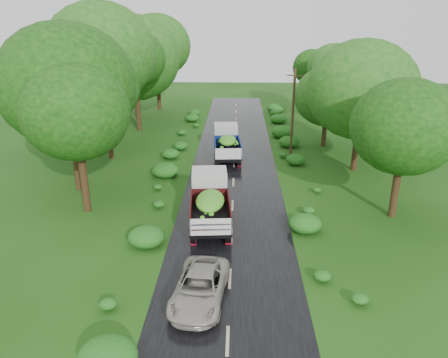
{
  "coord_description": "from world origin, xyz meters",
  "views": [
    {
      "loc": [
        0.29,
        -16.78,
        11.2
      ],
      "look_at": [
        -0.54,
        8.19,
        1.7
      ],
      "focal_mm": 35.0,
      "sensor_mm": 36.0,
      "label": 1
    }
  ],
  "objects_px": {
    "truck_near": "(210,199)",
    "car": "(200,287)",
    "utility_pole": "(293,114)",
    "truck_far": "(227,141)"
  },
  "relations": [
    {
      "from": "truck_near",
      "to": "car",
      "type": "bearing_deg",
      "value": -94.11
    },
    {
      "from": "truck_near",
      "to": "car",
      "type": "relative_size",
      "value": 1.38
    },
    {
      "from": "truck_near",
      "to": "truck_far",
      "type": "relative_size",
      "value": 1.05
    },
    {
      "from": "truck_near",
      "to": "car",
      "type": "xyz_separation_m",
      "value": [
        0.04,
        -7.32,
        -0.79
      ]
    },
    {
      "from": "truck_near",
      "to": "utility_pole",
      "type": "distance_m",
      "value": 13.51
    },
    {
      "from": "truck_near",
      "to": "utility_pole",
      "type": "relative_size",
      "value": 0.84
    },
    {
      "from": "truck_near",
      "to": "truck_far",
      "type": "distance_m",
      "value": 12.09
    },
    {
      "from": "car",
      "to": "utility_pole",
      "type": "height_order",
      "value": "utility_pole"
    },
    {
      "from": "truck_far",
      "to": "car",
      "type": "distance_m",
      "value": 19.42
    },
    {
      "from": "truck_near",
      "to": "car",
      "type": "height_order",
      "value": "truck_near"
    }
  ]
}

